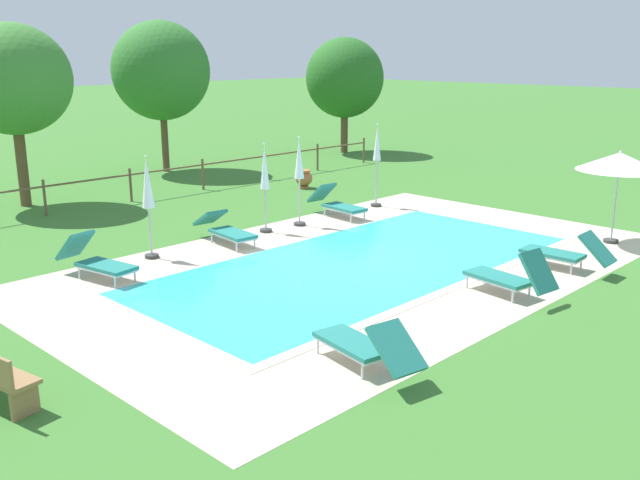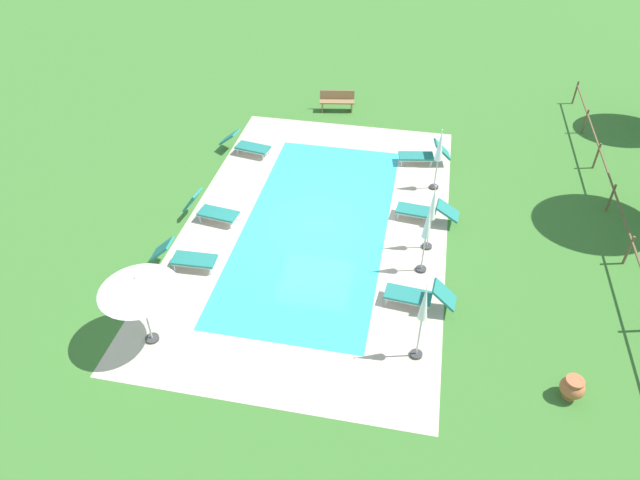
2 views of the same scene
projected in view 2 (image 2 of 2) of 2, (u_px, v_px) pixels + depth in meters
name	position (u px, v px, depth m)	size (l,w,h in m)	color
ground_plane	(316.00, 226.00, 19.04)	(160.00, 160.00, 0.00)	#3D752D
pool_deck_paving	(316.00, 226.00, 19.03)	(14.17, 8.52, 0.01)	beige
swimming_pool_water	(316.00, 226.00, 19.03)	(10.27, 4.62, 0.01)	#38C6D1
pool_coping_rim	(316.00, 226.00, 19.03)	(10.75, 5.10, 0.01)	beige
sun_lounger_north_near_steps	(424.00, 154.00, 21.82)	(0.93, 2.00, 0.93)	#237A70
sun_lounger_north_mid	(185.00, 257.00, 17.24)	(0.67, 1.97, 0.90)	#237A70
sun_lounger_north_far	(425.00, 211.00, 19.07)	(0.81, 2.10, 0.76)	#237A70
sun_lounger_north_end	(211.00, 210.00, 19.05)	(0.84, 1.88, 1.02)	#237A70
sun_lounger_south_near_corner	(418.00, 295.00, 15.98)	(0.77, 2.00, 0.89)	#237A70
sun_lounger_south_mid	(246.00, 145.00, 22.41)	(0.94, 2.06, 0.86)	#237A70
patio_umbrella_open_foreground	(137.00, 284.00, 13.97)	(2.00, 2.00, 2.27)	#383838
patio_umbrella_closed_row_west	(423.00, 310.00, 13.77)	(0.32, 0.32, 2.51)	#383838
patio_umbrella_closed_row_mid_west	(439.00, 150.00, 19.77)	(0.32, 0.32, 2.35)	#383838
patio_umbrella_closed_row_centre	(427.00, 228.00, 16.33)	(0.32, 0.32, 2.41)	#383838
patio_umbrella_closed_row_mid_east	(433.00, 209.00, 17.23)	(0.32, 0.32, 2.33)	#383838
wooden_bench_lawn_side	(337.00, 100.00, 25.22)	(0.69, 1.55, 0.87)	#937047
terracotta_urn_near_fence	(572.00, 388.00, 13.64)	(0.58, 0.58, 0.62)	#B7663D
perimeter_fence	(630.00, 246.00, 17.16)	(22.27, 0.08, 1.05)	brown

